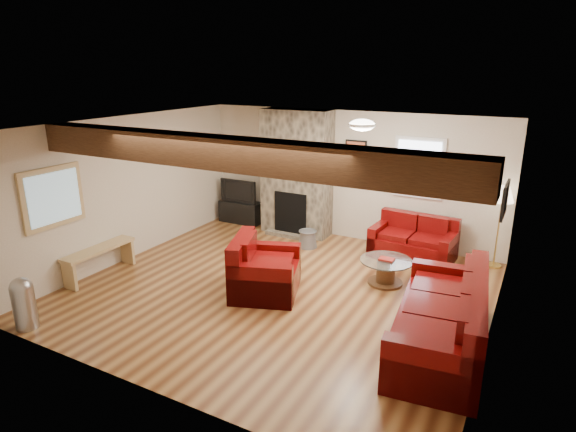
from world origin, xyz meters
name	(u,v)px	position (x,y,z in m)	size (l,w,h in m)	color
room	(279,212)	(0.00, 0.00, 1.25)	(8.00, 8.00, 8.00)	brown
oak_beam	(226,153)	(0.00, -1.25, 2.31)	(6.00, 0.36, 0.38)	#311B0E
chimney_breast	(296,175)	(-1.00, 2.49, 1.22)	(1.40, 0.67, 2.50)	#39332C
back_window	(418,168)	(1.35, 2.71, 1.55)	(0.90, 0.08, 1.10)	silver
hatch_window	(53,197)	(-2.96, -1.50, 1.45)	(0.08, 1.00, 0.90)	tan
ceiling_dome	(362,127)	(0.90, 0.90, 2.44)	(0.40, 0.40, 0.18)	silver
artwork_back	(356,154)	(0.15, 2.71, 1.70)	(0.42, 0.06, 0.52)	black
artwork_right	(504,200)	(2.96, 0.30, 1.75)	(0.06, 0.55, 0.42)	black
sofa_three	(440,314)	(2.48, -0.46, 0.45)	(2.34, 0.98, 0.90)	#440504
loveseat	(413,238)	(1.47, 2.23, 0.38)	(1.42, 0.82, 0.75)	#440504
armchair_red	(266,266)	(-0.13, -0.17, 0.43)	(1.07, 0.94, 0.87)	#440504
coffee_table	(386,272)	(1.37, 0.99, 0.20)	(0.82, 0.82, 0.43)	#422815
tv_cabinet	(241,212)	(-2.38, 2.53, 0.23)	(0.94, 0.38, 0.47)	black
television	(240,190)	(-2.38, 2.53, 0.72)	(0.87, 0.11, 0.50)	black
floor_lamp	(502,199)	(2.80, 2.55, 1.20)	(0.36, 0.36, 1.41)	tan
pine_bench	(100,262)	(-2.83, -0.93, 0.24)	(0.30, 1.28, 0.48)	tan
pedal_bin	(24,303)	(-2.37, -2.55, 0.36)	(0.28, 0.28, 0.71)	#A3A3A8
coal_bucket	(308,239)	(-0.42, 1.85, 0.17)	(0.36, 0.36, 0.34)	gray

